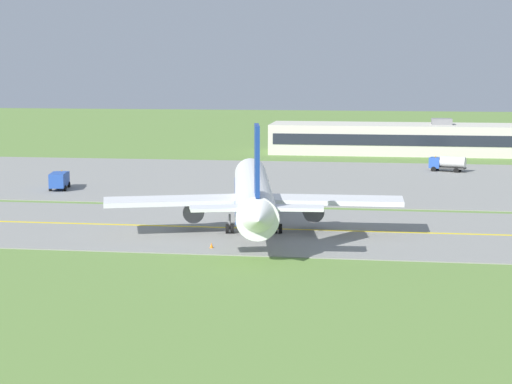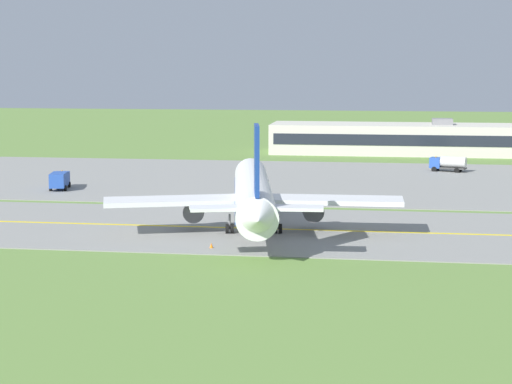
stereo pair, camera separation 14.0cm
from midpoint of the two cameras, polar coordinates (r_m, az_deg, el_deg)
name	(u,v)px [view 2 (the right image)]	position (r m, az deg, el deg)	size (l,w,h in m)	color
ground_plane	(252,229)	(98.77, -0.24, -2.40)	(500.00, 500.00, 0.00)	olive
taxiway_strip	(252,229)	(98.76, -0.24, -2.37)	(240.00, 28.00, 0.10)	gray
apron_pad	(356,181)	(139.23, 6.44, 0.70)	(140.00, 52.00, 0.10)	gray
taxiway_centreline	(252,228)	(98.75, -0.24, -2.34)	(220.00, 0.60, 0.01)	yellow
airplane_lead	(253,194)	(96.82, -0.12, -0.13)	(32.20, 39.54, 12.70)	white
service_truck_baggage	(60,179)	(132.05, -12.45, 0.79)	(3.23, 6.28, 2.60)	#264CA5
service_truck_fuel	(448,163)	(153.69, 12.25, 1.83)	(6.34, 3.73, 2.65)	#264CA5
terminal_building	(393,139)	(182.98, 8.79, 3.40)	(49.17, 13.59, 7.21)	beige
traffic_cone_near_edge	(211,246)	(88.44, -2.84, -3.47)	(0.44, 0.44, 0.60)	orange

